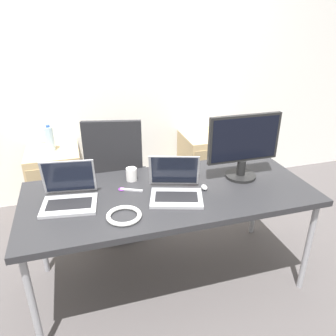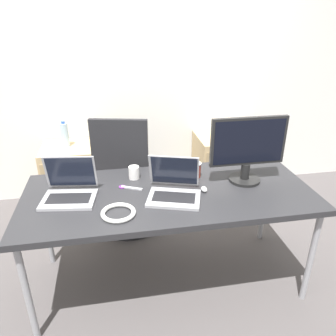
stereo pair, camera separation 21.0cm
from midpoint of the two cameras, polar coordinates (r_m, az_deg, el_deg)
The scene contains 15 objects.
ground_plane at distance 2.60m, azimuth 2.62°, elevation -18.68°, with size 14.00×14.00×0.00m, color #514C4C.
wall_back at distance 3.37m, azimuth -2.68°, elevation 16.60°, with size 10.00×0.05×2.60m.
desk at distance 2.17m, azimuth 2.98°, elevation -5.19°, with size 1.89×0.82×0.75m.
office_chair at distance 2.89m, azimuth -5.17°, elevation -3.49°, with size 0.57×0.61×1.10m.
cabinet_left at distance 3.37m, azimuth -14.91°, elevation -1.61°, with size 0.48×0.50×0.66m.
cabinet_right at distance 3.56m, azimuth 10.49°, elevation 0.35°, with size 0.48×0.50×0.66m.
water_bottle at distance 3.20m, azimuth -15.78°, elevation 5.55°, with size 0.08×0.08×0.25m.
laptop_left at distance 2.08m, azimuth 3.95°, elevation -3.69°, with size 0.38×0.39×0.25m.
laptop_right at distance 2.12m, azimuth -14.09°, elevation -3.80°, with size 0.35×0.33×0.25m.
monitor at distance 2.27m, azimuth 16.32°, elevation 3.21°, with size 0.52×0.22×0.46m.
mouse at distance 2.16m, azimuth 9.09°, elevation -3.76°, with size 0.04×0.06×0.03m.
coffee_cup_white at distance 2.30m, azimuth -3.35°, elevation -0.85°, with size 0.07×0.07×0.09m.
coffee_cup_brown at distance 2.33m, azimuth 7.42°, elevation -0.36°, with size 0.08×0.08×0.11m.
cable_coil at distance 1.91m, azimuth -5.52°, elevation -7.85°, with size 0.20×0.20×0.03m.
scissors at distance 2.19m, azimuth -4.19°, elevation -3.50°, with size 0.16×0.10×0.01m.
Camera 2 is at (-0.34, -1.85, 1.79)m, focal length 35.00 mm.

